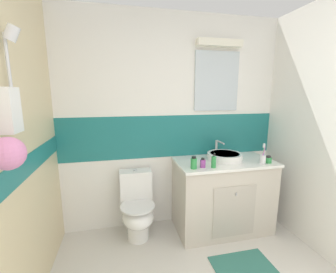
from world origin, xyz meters
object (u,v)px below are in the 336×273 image
(toothbrush_cup, at_px, (263,158))
(soap_dispenser, at_px, (214,162))
(toilet, at_px, (137,208))
(sink_basin, at_px, (224,156))
(hair_gel_jar, at_px, (268,160))
(perfume_flask_small, at_px, (203,163))
(lotion_bottle_short, at_px, (194,163))

(toothbrush_cup, relative_size, soap_dispenser, 1.44)
(toilet, relative_size, soap_dispenser, 4.76)
(sink_basin, bearing_deg, hair_gel_jar, -25.61)
(toilet, distance_m, toothbrush_cup, 1.49)
(soap_dispenser, xyz_separation_m, perfume_flask_small, (-0.11, 0.02, -0.01))
(toilet, distance_m, lotion_bottle_short, 0.83)
(toothbrush_cup, bearing_deg, perfume_flask_small, 177.79)
(toilet, bearing_deg, soap_dispenser, -18.22)
(toilet, xyz_separation_m, toothbrush_cup, (1.35, -0.26, 0.56))
(perfume_flask_small, relative_size, hair_gel_jar, 1.30)
(sink_basin, height_order, perfume_flask_small, sink_basin)
(toilet, xyz_separation_m, soap_dispenser, (0.78, -0.26, 0.56))
(soap_dispenser, bearing_deg, hair_gel_jar, 1.55)
(toothbrush_cup, bearing_deg, toilet, 169.10)
(lotion_bottle_short, xyz_separation_m, hair_gel_jar, (0.87, 0.00, -0.02))
(toothbrush_cup, bearing_deg, soap_dispenser, 179.59)
(lotion_bottle_short, height_order, perfume_flask_small, lotion_bottle_short)
(toilet, height_order, toothbrush_cup, toothbrush_cup)
(sink_basin, relative_size, lotion_bottle_short, 3.45)
(sink_basin, height_order, soap_dispenser, sink_basin)
(toothbrush_cup, height_order, perfume_flask_small, toothbrush_cup)
(lotion_bottle_short, bearing_deg, hair_gel_jar, 0.21)
(soap_dispenser, distance_m, lotion_bottle_short, 0.21)
(hair_gel_jar, bearing_deg, toilet, 170.57)
(sink_basin, distance_m, lotion_bottle_short, 0.49)
(sink_basin, relative_size, hair_gel_jar, 5.54)
(sink_basin, xyz_separation_m, hair_gel_jar, (0.42, -0.20, -0.01))
(lotion_bottle_short, height_order, hair_gel_jar, lotion_bottle_short)
(sink_basin, xyz_separation_m, toothbrush_cup, (0.34, -0.22, 0.02))
(hair_gel_jar, bearing_deg, toothbrush_cup, -165.45)
(toothbrush_cup, distance_m, perfume_flask_small, 0.68)
(perfume_flask_small, height_order, hair_gel_jar, perfume_flask_small)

